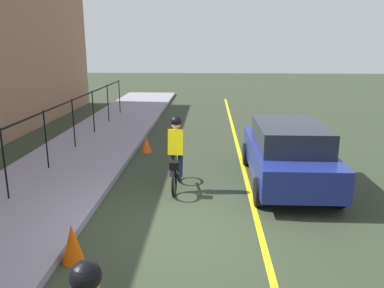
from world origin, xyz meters
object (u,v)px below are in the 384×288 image
object	(u,v)px
cyclist_lead	(176,154)
traffic_cone_far	(146,145)
traffic_cone_near	(72,243)
patrol_sedan	(287,152)

from	to	relation	value
cyclist_lead	traffic_cone_far	xyz separation A→B (m)	(3.32, 1.28, -0.66)
cyclist_lead	traffic_cone_near	distance (m)	3.64
patrol_sedan	cyclist_lead	bearing A→B (deg)	101.58
traffic_cone_far	cyclist_lead	bearing A→B (deg)	-158.91
traffic_cone_near	traffic_cone_far	xyz separation A→B (m)	(6.62, -0.13, -0.08)
cyclist_lead	traffic_cone_far	size ratio (longest dim) A/B	3.65
patrol_sedan	traffic_cone_far	distance (m)	4.91
patrol_sedan	traffic_cone_near	bearing A→B (deg)	132.82
cyclist_lead	traffic_cone_near	size ratio (longest dim) A/B	2.78
traffic_cone_far	patrol_sedan	bearing A→B (deg)	-124.33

